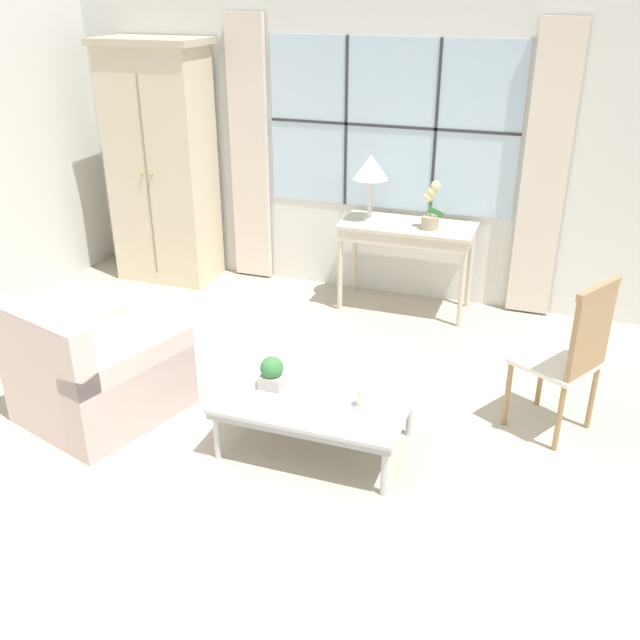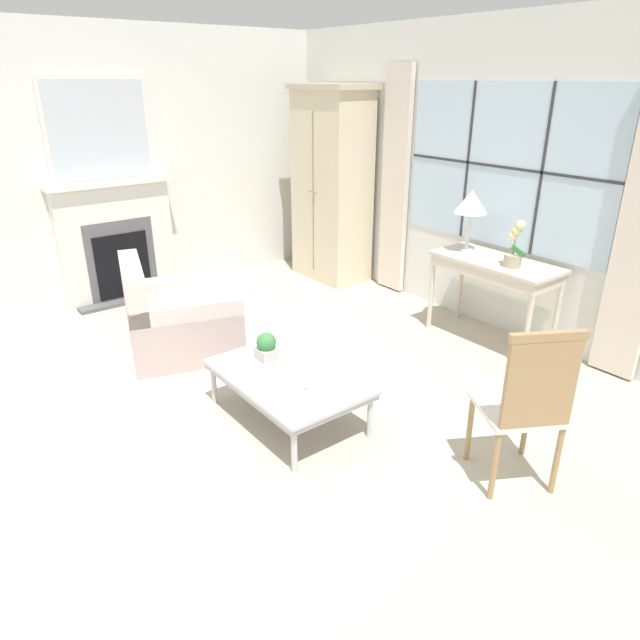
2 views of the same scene
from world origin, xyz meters
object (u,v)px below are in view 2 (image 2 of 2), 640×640
(armoire, at_px, (331,185))
(armchair_upholstered, at_px, (179,322))
(side_chair_wooden, at_px, (528,400))
(potted_plant_small, at_px, (266,346))
(table_lamp, at_px, (471,203))
(pillar_candle, at_px, (311,385))
(potted_orchid, at_px, (514,248))
(coffee_table, at_px, (287,379))
(fireplace, at_px, (115,231))
(console_table, at_px, (495,270))

(armoire, distance_m, armchair_upholstered, 2.66)
(side_chair_wooden, relative_size, potted_plant_small, 5.13)
(potted_plant_small, bearing_deg, armoire, 132.39)
(table_lamp, bearing_deg, armoire, -179.78)
(side_chair_wooden, bearing_deg, armchair_upholstered, -164.71)
(side_chair_wooden, xyz_separation_m, pillar_candle, (-1.14, -0.68, -0.18))
(potted_orchid, bearing_deg, armoire, 178.69)
(armoire, height_order, armchair_upholstered, armoire)
(side_chair_wooden, height_order, coffee_table, side_chair_wooden)
(coffee_table, distance_m, potted_plant_small, 0.33)
(potted_plant_small, distance_m, pillar_candle, 0.60)
(fireplace, height_order, potted_orchid, fireplace)
(potted_orchid, relative_size, coffee_table, 0.36)
(armoire, distance_m, potted_orchid, 2.57)
(armoire, relative_size, armchair_upholstered, 1.97)
(coffee_table, bearing_deg, armchair_upholstered, -174.86)
(table_lamp, height_order, armchair_upholstered, table_lamp)
(coffee_table, bearing_deg, console_table, 89.31)
(table_lamp, xyz_separation_m, side_chair_wooden, (1.76, -1.59, -0.63))
(armchair_upholstered, relative_size, potted_plant_small, 5.42)
(console_table, height_order, potted_orchid, potted_orchid)
(fireplace, height_order, potted_plant_small, fireplace)
(armchair_upholstered, xyz_separation_m, side_chair_wooden, (2.93, 0.80, 0.31))
(potted_orchid, relative_size, pillar_candle, 3.07)
(fireplace, xyz_separation_m, coffee_table, (3.15, 0.06, -0.44))
(side_chair_wooden, relative_size, pillar_candle, 8.00)
(console_table, bearing_deg, potted_plant_small, -98.20)
(armchair_upholstered, distance_m, pillar_candle, 1.80)
(potted_orchid, bearing_deg, console_table, 164.29)
(armoire, bearing_deg, potted_plant_small, -47.61)
(armoire, bearing_deg, fireplace, -109.41)
(armoire, relative_size, potted_orchid, 5.43)
(potted_orchid, bearing_deg, table_lamp, 173.07)
(fireplace, distance_m, potted_orchid, 4.06)
(armchair_upholstered, relative_size, pillar_candle, 8.47)
(armchair_upholstered, height_order, coffee_table, armchair_upholstered)
(fireplace, height_order, side_chair_wooden, fireplace)
(coffee_table, bearing_deg, table_lamp, 98.02)
(coffee_table, distance_m, pillar_candle, 0.32)
(potted_plant_small, bearing_deg, armchair_upholstered, -172.69)
(armchair_upholstered, xyz_separation_m, potted_plant_small, (1.20, 0.15, 0.18))
(fireplace, distance_m, side_chair_wooden, 4.65)
(armchair_upholstered, bearing_deg, pillar_candle, 3.78)
(armchair_upholstered, relative_size, side_chair_wooden, 1.06)
(armchair_upholstered, bearing_deg, fireplace, 177.41)
(table_lamp, xyz_separation_m, coffee_table, (0.32, -2.26, -0.91))
(pillar_candle, bearing_deg, potted_plant_small, 176.67)
(side_chair_wooden, bearing_deg, pillar_candle, -148.99)
(armoire, relative_size, pillar_candle, 16.67)
(fireplace, relative_size, armchair_upholstered, 2.05)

